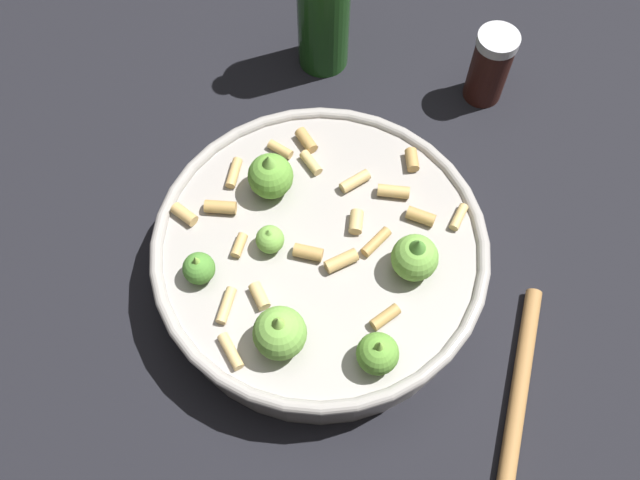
# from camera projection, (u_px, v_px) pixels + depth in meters

# --- Properties ---
(ground_plane) EXTENTS (2.40, 2.40, 0.00)m
(ground_plane) POSITION_uv_depth(u_px,v_px,m) (320.00, 273.00, 0.71)
(ground_plane) COLOR black
(cooking_pan) EXTENTS (0.32, 0.32, 0.12)m
(cooking_pan) POSITION_uv_depth(u_px,v_px,m) (320.00, 257.00, 0.67)
(cooking_pan) COLOR #9E9993
(cooking_pan) RESTS_ON ground
(pepper_shaker) EXTENTS (0.05, 0.05, 0.09)m
(pepper_shaker) POSITION_uv_depth(u_px,v_px,m) (490.00, 66.00, 0.77)
(pepper_shaker) COLOR #33140F
(pepper_shaker) RESTS_ON ground
(wooden_spoon) EXTENTS (0.15, 0.24, 0.02)m
(wooden_spoon) POSITION_uv_depth(u_px,v_px,m) (513.00, 431.00, 0.63)
(wooden_spoon) COLOR #9E703D
(wooden_spoon) RESTS_ON ground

